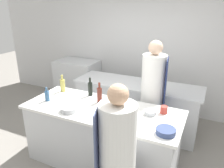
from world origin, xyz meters
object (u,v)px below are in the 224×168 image
Objects in this scene: bowl_prep_small at (166,131)px; bottle_vinegar at (100,95)px; chef_at_prep_near at (117,159)px; bottle_cooking_oil at (90,88)px; bowl_ceramic_blue at (150,112)px; bowl_wooden_salad at (70,109)px; chef_at_stove at (152,97)px; bowl_mixing_large at (103,109)px; cup at (164,110)px; bottle_olive_oil at (63,85)px; bottle_wine at (47,95)px; oven_range at (78,81)px.

bottle_vinegar is at bearing 158.67° from bowl_prep_small.
bottle_vinegar is (-0.71, 0.94, 0.23)m from chef_at_prep_near.
bottle_vinegar is 1.04× the size of bottle_cooking_oil.
bowl_wooden_salad is (-1.03, -0.38, 0.00)m from bowl_ceramic_blue.
bowl_wooden_salad is at bearing -50.45° from chef_at_stove.
chef_at_stove is 0.92m from bowl_mixing_large.
bowl_mixing_large is 0.46m from bowl_wooden_salad.
chef_at_stove reaches higher than bowl_wooden_salad.
bowl_prep_small is at bearing -74.57° from cup.
bowl_ceramic_blue is (-0.29, 0.37, -0.00)m from bowl_prep_small.
chef_at_stove is 5.82× the size of bottle_vinegar.
bowl_mixing_large is at bearing 167.50° from bowl_prep_small.
bottle_olive_oil is 1.34× the size of bottle_wine.
bottle_vinegar is 0.31m from bottle_cooking_oil.
oven_range is 1.94m from bottle_cooking_oil.
bottle_olive_oil is (-1.42, -0.44, 0.12)m from chef_at_stove.
bottle_wine is 2.14× the size of cup.
cup is (1.19, 0.49, 0.02)m from bowl_wooden_salad.
chef_at_stove is 1.34m from bowl_wooden_salad.
oven_range is 6.38× the size of bowl_mixing_large.
bottle_vinegar reaches higher than bowl_wooden_salad.
bowl_wooden_salad is at bearing 44.87° from chef_at_prep_near.
bottle_wine is (-1.41, -0.85, 0.10)m from chef_at_stove.
bowl_ceramic_blue is at bearing 4.52° from chef_at_stove.
bottle_cooking_oil is (-0.92, -0.39, 0.13)m from chef_at_stove.
chef_at_prep_near is (2.18, -2.53, 0.30)m from oven_range.
oven_range is 4.80× the size of bottle_wine.
chef_at_stove is at bearing -14.88° from chef_at_prep_near.
bottle_wine is 0.88× the size of bowl_wooden_salad.
bowl_wooden_salad reaches higher than bowl_ceramic_blue.
bottle_wine is at bearing -87.38° from bottle_olive_oil.
cup reaches higher than bowl_wooden_salad.
chef_at_stove reaches higher than bowl_prep_small.
bowl_prep_small reaches higher than bowl_ceramic_blue.
bottle_cooking_oil reaches higher than bowl_prep_small.
bowl_prep_small reaches higher than bowl_mixing_large.
bowl_mixing_large is at bearing -47.57° from oven_range.
bottle_cooking_oil is 0.59m from bowl_mixing_large.
bottle_cooking_oil reaches higher than cup.
bowl_prep_small is at bearing -16.29° from bottle_olive_oil.
bottle_vinegar is 1.92× the size of bowl_ceramic_blue.
chef_at_stove is at bearing 22.93° from bottle_cooking_oil.
cup reaches higher than bowl_ceramic_blue.
chef_at_stove is (-0.05, 1.50, 0.09)m from chef_at_prep_near.
bowl_mixing_large is 0.99× the size of bowl_ceramic_blue.
chef_at_prep_near is at bearing -35.69° from bottle_olive_oil.
bowl_prep_small is at bearing -4.12° from bottle_wine.
bottle_cooking_oil is 1.85× the size of bowl_mixing_large.
oven_range is 6.35× the size of bowl_ceramic_blue.
chef_at_prep_near is at bearing -53.06° from bottle_vinegar.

